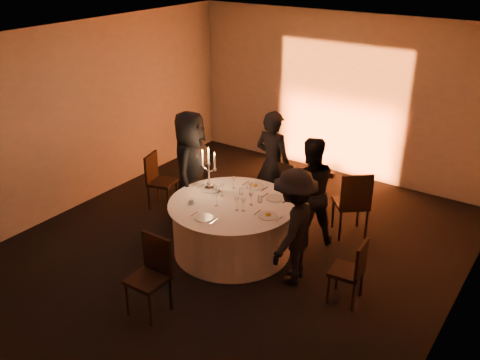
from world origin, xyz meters
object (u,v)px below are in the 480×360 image
Objects in this scene: guest_back_left at (273,164)px; coffee_cup at (191,201)px; chair_back_left at (283,184)px; chair_back_right at (353,200)px; chair_right at (352,269)px; guest_left at (191,168)px; banquet_table at (232,227)px; chair_front at (152,271)px; chair_left at (158,178)px; guest_right at (294,227)px; guest_back_right at (309,191)px; candelabra at (209,175)px.

guest_back_left reaches higher than coffee_cup.
chair_back_right reaches higher than chair_back_left.
guest_left is at bearing -105.55° from chair_right.
banquet_table is at bearing 86.28° from chair_back_left.
chair_front is at bearing 86.95° from chair_back_left.
guest_right is (2.90, -0.60, 0.27)m from chair_left.
chair_front is (-1.92, -1.49, 0.07)m from chair_right.
chair_right is 2.43m from chair_front.
chair_back_right is 0.72m from guest_back_right.
guest_left reaches higher than chair_back_right.
chair_left is 2.97m from guest_right.
guest_right reaches higher than chair_back_right.
chair_back_left reaches higher than chair_right.
chair_front is 0.60× the size of guest_back_right.
chair_left is at bearing -33.31° from guest_back_right.
guest_back_right is 1.48m from candelabra.
guest_back_left is 1.07× the size of guest_back_right.
guest_back_right is at bearing 43.82° from coffee_cup.
chair_back_left is 1.82m from guest_right.
candelabra is at bearing 160.13° from banquet_table.
chair_front is 1.87m from guest_right.
guest_left reaches higher than chair_front.
chair_left is 3.78m from chair_right.
banquet_table is 1.93× the size of chair_left.
chair_left is 0.96× the size of chair_back_left.
guest_right is at bearing 7.22° from coffee_cup.
chair_front reaches higher than chair_left.
guest_back_right is at bearing 26.47° from candelabra.
banquet_table is 16.36× the size of coffee_cup.
guest_left reaches higher than chair_left.
chair_back_right is at bearing 46.93° from banquet_table.
chair_right is 2.52m from candelabra.
chair_right is 0.52× the size of guest_back_right.
chair_right is at bearing 149.34° from guest_back_left.
chair_left is 0.51× the size of guest_left.
guest_back_left reaches higher than guest_right.
chair_right is (3.73, -0.62, -0.04)m from chair_left.
guest_back_left is 2.70× the size of candelabra.
coffee_cup reaches higher than banquet_table.
chair_left reaches higher than chair_right.
coffee_cup is (-0.35, -1.62, -0.08)m from guest_back_left.
guest_right is at bearing 134.56° from guest_back_left.
guest_left reaches higher than coffee_cup.
guest_right reaches higher than chair_back_left.
guest_right is 1.54m from coffee_cup.
guest_left is 1.03× the size of guest_back_left.
guest_right is (1.08, 1.50, 0.24)m from chair_front.
guest_back_left is 1.19m from candelabra.
guest_back_right is at bearing 71.86° from chair_front.
guest_back_right is 1.03m from guest_right.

